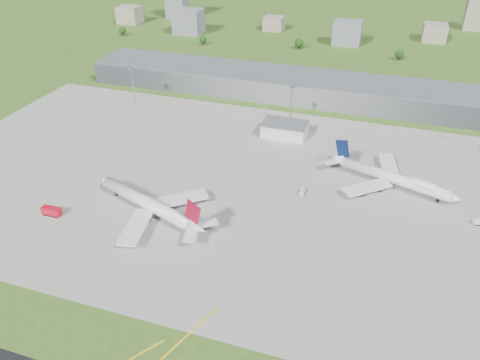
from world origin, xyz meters
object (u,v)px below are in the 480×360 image
(airliner_red_twin, at_px, (151,205))
(van_white_near, at_px, (302,192))
(fire_truck, at_px, (52,211))
(airliner_blue_quad, at_px, (394,178))
(tug_yellow, at_px, (164,203))
(van_white_far, at_px, (479,222))

(airliner_red_twin, distance_m, van_white_near, 73.34)
(fire_truck, bearing_deg, airliner_red_twin, 18.27)
(airliner_red_twin, distance_m, airliner_blue_quad, 119.89)
(tug_yellow, height_order, van_white_far, van_white_far)
(tug_yellow, bearing_deg, fire_truck, -167.64)
(fire_truck, xyz_separation_m, tug_yellow, (44.93, 23.47, -1.07))
(tug_yellow, bearing_deg, van_white_far, -3.10)
(fire_truck, height_order, van_white_far, fire_truck)
(airliner_blue_quad, distance_m, tug_yellow, 114.23)
(airliner_blue_quad, relative_size, fire_truck, 7.15)
(airliner_red_twin, xyz_separation_m, airliner_blue_quad, (104.31, 59.11, -0.15))
(airliner_red_twin, height_order, fire_truck, airliner_red_twin)
(airliner_red_twin, height_order, tug_yellow, airliner_red_twin)
(fire_truck, distance_m, tug_yellow, 50.70)
(airliner_blue_quad, bearing_deg, fire_truck, -134.18)
(van_white_far, bearing_deg, airliner_red_twin, 169.87)
(airliner_red_twin, xyz_separation_m, fire_truck, (-43.00, -14.85, -3.06))
(fire_truck, height_order, tug_yellow, fire_truck)
(airliner_red_twin, height_order, airliner_blue_quad, airliner_red_twin)
(fire_truck, xyz_separation_m, van_white_far, (185.40, 53.61, -0.76))
(airliner_red_twin, xyz_separation_m, van_white_near, (62.53, 38.15, -3.73))
(airliner_red_twin, bearing_deg, fire_truck, 39.31)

